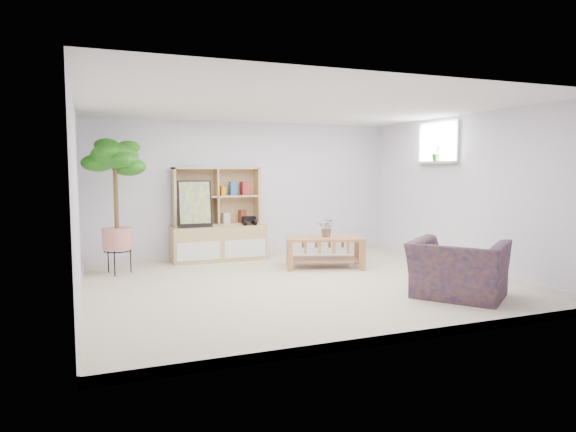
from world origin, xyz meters
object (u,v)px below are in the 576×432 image
object	(u,v)px
coffee_table	(325,252)
armchair	(458,265)
storage_unit	(218,214)
floor_tree	(116,206)

from	to	relation	value
coffee_table	armchair	world-z (taller)	armchair
storage_unit	coffee_table	world-z (taller)	storage_unit
storage_unit	armchair	size ratio (longest dim) A/B	1.48
coffee_table	armchair	distance (m)	2.45
storage_unit	coffee_table	bearing A→B (deg)	-40.95
storage_unit	coffee_table	size ratio (longest dim) A/B	1.33
floor_tree	armchair	world-z (taller)	floor_tree
storage_unit	floor_tree	xyz separation A→B (m)	(-1.69, -0.57, 0.22)
floor_tree	coffee_table	bearing A→B (deg)	-12.08
floor_tree	storage_unit	bearing A→B (deg)	18.78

